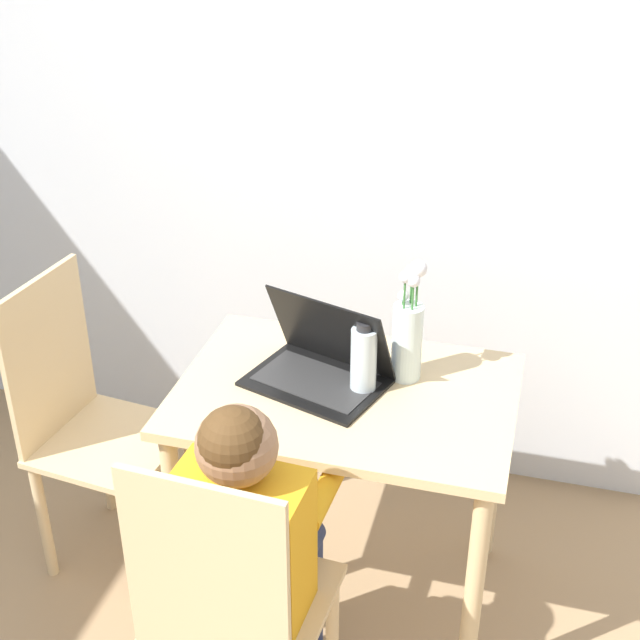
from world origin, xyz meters
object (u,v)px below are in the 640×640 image
Objects in this scene: person_seated at (250,526)px; laptop at (322,362)px; chair_occupied at (232,613)px; chair_spare at (90,425)px; water_bottle at (364,359)px; flower_vase at (408,332)px.

laptop is at bearing -89.68° from person_seated.
chair_occupied is 0.91m from chair_spare.
chair_occupied is at bearing -75.29° from laptop.
chair_spare is at bearing -30.45° from person_seated.
water_bottle is at bearing -100.85° from chair_occupied.
laptop is at bearing -161.93° from flower_vase.
laptop is (0.72, 0.08, 0.30)m from chair_spare.
water_bottle is at bearing -103.36° from person_seated.
flower_vase is at bearing 45.14° from water_bottle.
chair_occupied reaches higher than water_bottle.
person_seated is at bearing -75.23° from laptop.
laptop is (0.03, 0.54, 0.14)m from person_seated.
person_seated is 2.83× the size of flower_vase.
flower_vase reaches higher than laptop.
person_seated is 0.57m from water_bottle.
laptop reaches higher than chair_spare.
person_seated is at bearing -90.00° from chair_occupied.
chair_spare is at bearing -156.00° from laptop.
flower_vase is 0.15m from water_bottle.
chair_spare is 2.67× the size of flower_vase.
chair_spare is 4.52× the size of water_bottle.
person_seated reaches higher than water_bottle.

